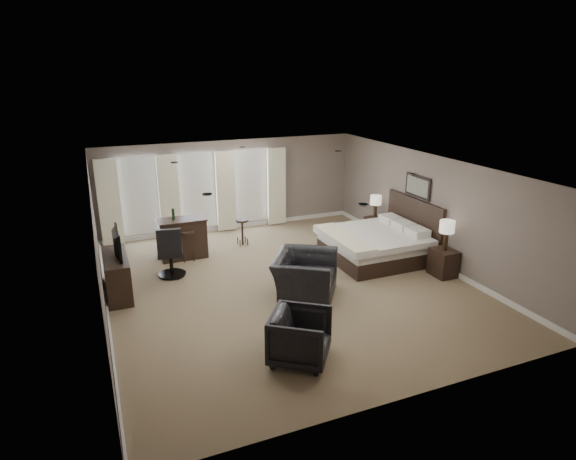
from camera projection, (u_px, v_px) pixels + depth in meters
name	position (u px, v px, depth m)	size (l,w,h in m)	color
room	(287.00, 228.00, 10.19)	(7.60, 8.60, 2.64)	#78674C
window_bay	(198.00, 193.00, 13.45)	(5.25, 0.20, 2.30)	silver
bed	(376.00, 231.00, 11.75)	(2.27, 2.17, 1.44)	silver
nightstand_near	(443.00, 263.00, 10.94)	(0.47, 0.57, 0.62)	black
nightstand_far	(374.00, 227.00, 13.49)	(0.41, 0.51, 0.55)	black
lamp_near	(446.00, 236.00, 10.73)	(0.33, 0.33, 0.69)	beige
lamp_far	(375.00, 207.00, 13.30)	(0.31, 0.31, 0.64)	beige
wall_art	(417.00, 186.00, 11.83)	(0.04, 0.96, 0.56)	slate
dresser	(117.00, 275.00, 9.97)	(0.48, 1.48, 0.86)	black
tv	(114.00, 253.00, 9.82)	(0.99, 0.57, 0.13)	black
armchair_near	(305.00, 269.00, 9.87)	(1.37, 0.89, 1.19)	black
armchair_far	(300.00, 335.00, 7.68)	(0.90, 0.85, 0.93)	black
bar_counter	(183.00, 238.00, 11.92)	(1.17, 0.61, 1.02)	black
bar_stool_left	(188.00, 246.00, 11.78)	(0.36, 0.36, 0.76)	black
bar_stool_right	(242.00, 232.00, 12.85)	(0.34, 0.34, 0.71)	black
desk_chair	(170.00, 251.00, 10.83)	(0.61, 0.61, 1.21)	black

